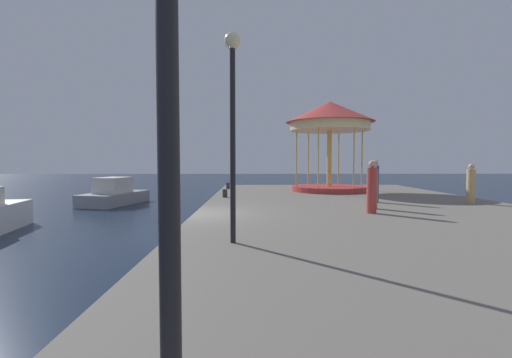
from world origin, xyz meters
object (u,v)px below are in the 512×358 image
object	(u,v)px
motorboat_grey	(114,194)
person_far_corner	(375,182)
bollard_center	(228,186)
person_by_the_water	(372,189)
person_mid_promenade	(471,185)
bollard_south	(225,193)
person_near_carousel	(373,187)
lamp_post_mid_promenade	(233,101)
carousel	(330,124)

from	to	relation	value
motorboat_grey	person_far_corner	size ratio (longest dim) A/B	2.58
bollard_center	person_by_the_water	bearing A→B (deg)	-61.94
person_mid_promenade	bollard_south	bearing A→B (deg)	166.46
person_far_corner	person_mid_promenade	size ratio (longest dim) A/B	1.10
person_near_carousel	person_far_corner	xyz separation A→B (m)	(0.79, 2.04, 0.06)
lamp_post_mid_promenade	person_mid_promenade	distance (m)	12.34
person_mid_promenade	lamp_post_mid_promenade	bearing A→B (deg)	-143.91
motorboat_grey	person_mid_promenade	bearing A→B (deg)	-19.56
person_mid_promenade	person_by_the_water	bearing A→B (deg)	-151.93
bollard_south	person_far_corner	xyz separation A→B (m)	(6.75, -2.15, 0.67)
motorboat_grey	lamp_post_mid_promenade	size ratio (longest dim) A/B	1.05
lamp_post_mid_promenade	person_far_corner	size ratio (longest dim) A/B	2.47
person_mid_promenade	person_near_carousel	bearing A→B (deg)	-161.31
carousel	person_near_carousel	world-z (taller)	carousel
person_near_carousel	person_far_corner	distance (m)	2.19
carousel	person_far_corner	size ratio (longest dim) A/B	2.89
carousel	person_near_carousel	size ratio (longest dim) A/B	3.11
carousel	bollard_center	bearing A→B (deg)	164.52
bollard_center	person_by_the_water	distance (m)	12.18
carousel	person_by_the_water	xyz separation A→B (m)	(-0.50, -9.00, -3.16)
carousel	person_near_carousel	bearing A→B (deg)	-90.34
motorboat_grey	lamp_post_mid_promenade	xyz separation A→B (m)	(7.90, -13.43, 3.31)
bollard_center	person_mid_promenade	world-z (taller)	person_mid_promenade
carousel	bollard_center	world-z (taller)	carousel
motorboat_grey	person_near_carousel	world-z (taller)	person_near_carousel
carousel	person_mid_promenade	xyz separation A→B (m)	(4.72, -6.22, -3.22)
motorboat_grey	person_mid_promenade	size ratio (longest dim) A/B	2.83
person_far_corner	person_mid_promenade	world-z (taller)	person_far_corner
bollard_south	person_far_corner	size ratio (longest dim) A/B	0.22
motorboat_grey	bollard_south	world-z (taller)	motorboat_grey
person_near_carousel	motorboat_grey	bearing A→B (deg)	148.58
motorboat_grey	lamp_post_mid_promenade	bearing A→B (deg)	-59.53
carousel	person_mid_promenade	size ratio (longest dim) A/B	3.17
bollard_center	person_near_carousel	xyz separation A→B (m)	(6.18, -9.56, 0.61)
carousel	lamp_post_mid_promenade	xyz separation A→B (m)	(-5.08, -13.36, -0.91)
lamp_post_mid_promenade	person_mid_promenade	size ratio (longest dim) A/B	2.71
bollard_center	person_far_corner	distance (m)	10.26
bollard_center	person_mid_promenade	xyz separation A→B (m)	(10.94, -7.94, 0.59)
carousel	person_far_corner	bearing A→B (deg)	-82.72
motorboat_grey	person_far_corner	distance (m)	14.96
bollard_south	person_by_the_water	distance (m)	7.72
lamp_post_mid_promenade	bollard_south	size ratio (longest dim) A/B	11.46
lamp_post_mid_promenade	person_mid_promenade	xyz separation A→B (m)	(9.80, 7.14, -2.32)
lamp_post_mid_promenade	person_by_the_water	xyz separation A→B (m)	(4.58, 4.36, -2.25)
motorboat_grey	person_near_carousel	size ratio (longest dim) A/B	2.77
bollard_center	person_mid_promenade	size ratio (longest dim) A/B	0.24
motorboat_grey	bollard_center	bearing A→B (deg)	13.73
carousel	person_by_the_water	distance (m)	9.56
carousel	bollard_south	world-z (taller)	carousel
person_near_carousel	person_by_the_water	xyz separation A→B (m)	(-0.46, -1.17, 0.05)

